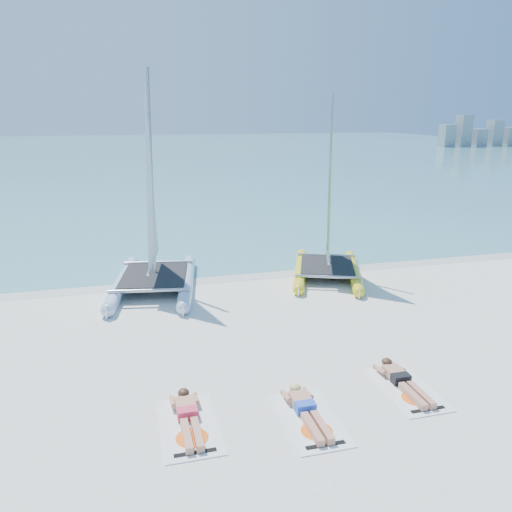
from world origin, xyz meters
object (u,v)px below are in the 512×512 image
at_px(towel_c, 406,389).
at_px(sunbather_c, 402,380).
at_px(catamaran_yellow, 329,217).
at_px(towel_a, 189,426).
at_px(sunbather_b, 306,409).
at_px(towel_b, 310,420).
at_px(catamaran_blue, 152,223).
at_px(sunbather_a, 188,415).

relative_size(towel_c, sunbather_c, 1.07).
xyz_separation_m(catamaran_yellow, towel_a, (-5.78, -7.74, -1.92)).
relative_size(towel_a, sunbather_b, 1.07).
bearing_deg(towel_b, sunbather_c, 16.69).
height_order(catamaran_yellow, towel_c, catamaran_yellow).
bearing_deg(catamaran_blue, towel_c, -49.66).
xyz_separation_m(catamaran_yellow, sunbather_c, (-1.42, -7.42, -1.82)).
xyz_separation_m(towel_b, sunbather_c, (2.24, 0.67, 0.11)).
xyz_separation_m(catamaran_yellow, sunbather_a, (-5.78, -7.54, -1.82)).
height_order(towel_a, sunbather_b, sunbather_b).
relative_size(towel_a, towel_b, 1.00).
bearing_deg(towel_a, sunbather_a, 90.00).
bearing_deg(sunbather_a, towel_a, -90.00).
bearing_deg(sunbather_c, towel_c, -90.00).
relative_size(sunbather_a, towel_b, 0.93).
distance_m(towel_a, towel_b, 2.15).
bearing_deg(sunbather_a, sunbather_c, 1.63).
relative_size(catamaran_blue, sunbather_c, 4.01).
bearing_deg(catamaran_yellow, sunbather_a, -106.43).
bearing_deg(sunbather_b, towel_b, -90.00).
relative_size(towel_b, towel_c, 1.00).
height_order(towel_a, sunbather_c, sunbather_c).
distance_m(catamaran_yellow, sunbather_b, 8.89).
relative_size(sunbather_b, towel_c, 0.93).
distance_m(towel_b, towel_c, 2.29).
relative_size(towel_a, towel_c, 1.00).
relative_size(towel_b, sunbather_b, 1.07).
height_order(sunbather_a, towel_c, sunbather_a).
distance_m(catamaran_blue, sunbather_b, 8.35).
xyz_separation_m(catamaran_blue, towel_c, (4.47, -7.52, -2.05)).
distance_m(sunbather_a, towel_c, 4.37).
distance_m(towel_a, towel_c, 4.36).
distance_m(catamaran_blue, towel_c, 8.98).
xyz_separation_m(sunbather_a, sunbather_b, (2.12, -0.36, 0.00)).
bearing_deg(towel_a, sunbather_c, 4.15).
xyz_separation_m(catamaran_blue, towel_a, (0.10, -7.64, -2.05)).
bearing_deg(towel_b, catamaran_blue, 105.56).
distance_m(towel_a, sunbather_c, 4.38).
xyz_separation_m(towel_a, towel_c, (4.36, 0.12, 0.00)).
xyz_separation_m(sunbather_a, towel_b, (2.12, -0.55, -0.11)).
xyz_separation_m(catamaran_blue, sunbather_c, (4.47, -7.32, -1.95)).
height_order(sunbather_a, sunbather_b, same).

